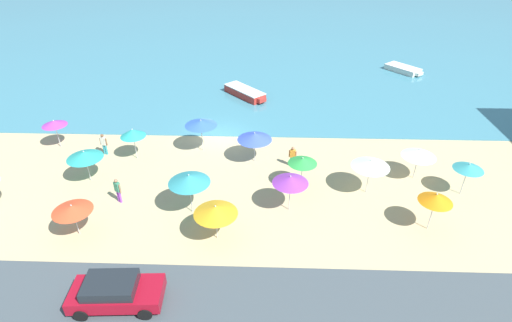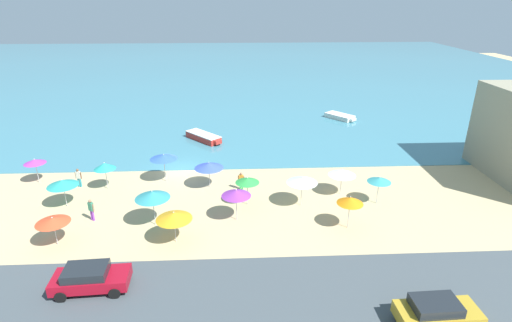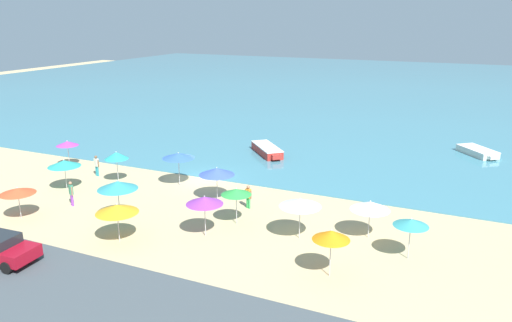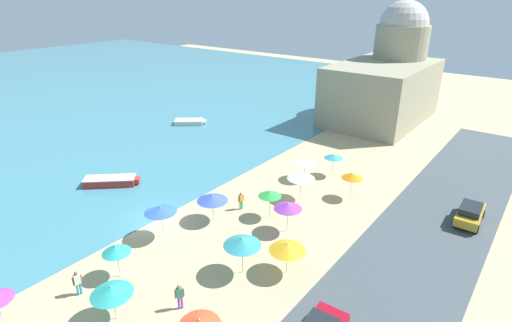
{
  "view_description": "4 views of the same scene",
  "coord_description": "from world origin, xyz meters",
  "px_view_note": "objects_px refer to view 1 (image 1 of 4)",
  "views": [
    {
      "loc": [
        3.91,
        -28.4,
        15.37
      ],
      "look_at": [
        3.12,
        -4.97,
        0.81
      ],
      "focal_mm": 28.0,
      "sensor_mm": 36.0,
      "label": 1
    },
    {
      "loc": [
        5.47,
        -34.74,
        15.25
      ],
      "look_at": [
        6.99,
        -3.06,
        2.09
      ],
      "focal_mm": 28.0,
      "sensor_mm": 36.0,
      "label": 2
    },
    {
      "loc": [
        19.0,
        -32.13,
        12.35
      ],
      "look_at": [
        4.45,
        -0.36,
        2.06
      ],
      "focal_mm": 35.0,
      "sensor_mm": 36.0,
      "label": 3
    },
    {
      "loc": [
        -16.79,
        -23.22,
        17.06
      ],
      "look_at": [
        11.46,
        -1.41,
        1.7
      ],
      "focal_mm": 28.0,
      "sensor_mm": 36.0,
      "label": 4
    }
  ],
  "objects_px": {
    "bather_0": "(118,189)",
    "skiff_offshore": "(403,69)",
    "beach_umbrella_1": "(133,133)",
    "beach_umbrella_5": "(419,153)",
    "beach_umbrella_10": "(201,123)",
    "beach_umbrella_3": "(54,123)",
    "beach_umbrella_6": "(371,164)",
    "beach_umbrella_4": "(216,210)",
    "beach_umbrella_2": "(189,179)",
    "beach_umbrella_7": "(255,136)",
    "beach_umbrella_13": "(290,180)",
    "parked_car_1": "(115,292)",
    "beach_umbrella_11": "(303,161)",
    "beach_umbrella_9": "(436,198)",
    "bather_2": "(293,156)",
    "skiff_nearshore": "(245,93)",
    "beach_umbrella_0": "(469,167)",
    "bather_1": "(104,143)",
    "beach_umbrella_15": "(72,208)",
    "beach_umbrella_14": "(84,155)"
  },
  "relations": [
    {
      "from": "beach_umbrella_10",
      "to": "skiff_offshore",
      "type": "xyz_separation_m",
      "value": [
        20.18,
        18.34,
        -1.95
      ]
    },
    {
      "from": "skiff_offshore",
      "to": "beach_umbrella_1",
      "type": "bearing_deg",
      "value": -141.65
    },
    {
      "from": "beach_umbrella_10",
      "to": "skiff_nearshore",
      "type": "height_order",
      "value": "beach_umbrella_10"
    },
    {
      "from": "beach_umbrella_1",
      "to": "beach_umbrella_5",
      "type": "xyz_separation_m",
      "value": [
        19.61,
        -1.89,
        -0.15
      ]
    },
    {
      "from": "beach_umbrella_4",
      "to": "bather_2",
      "type": "relative_size",
      "value": 1.51
    },
    {
      "from": "beach_umbrella_14",
      "to": "skiff_offshore",
      "type": "distance_m",
      "value": 35.4
    },
    {
      "from": "beach_umbrella_7",
      "to": "beach_umbrella_13",
      "type": "bearing_deg",
      "value": -67.61
    },
    {
      "from": "beach_umbrella_6",
      "to": "beach_umbrella_7",
      "type": "bearing_deg",
      "value": 153.88
    },
    {
      "from": "beach_umbrella_10",
      "to": "beach_umbrella_11",
      "type": "bearing_deg",
      "value": -33.13
    },
    {
      "from": "bather_2",
      "to": "beach_umbrella_10",
      "type": "bearing_deg",
      "value": 162.99
    },
    {
      "from": "beach_umbrella_1",
      "to": "bather_0",
      "type": "distance_m",
      "value": 5.37
    },
    {
      "from": "beach_umbrella_4",
      "to": "beach_umbrella_3",
      "type": "bearing_deg",
      "value": 143.62
    },
    {
      "from": "beach_umbrella_1",
      "to": "beach_umbrella_2",
      "type": "xyz_separation_m",
      "value": [
        5.13,
        -6.04,
        0.28
      ]
    },
    {
      "from": "beach_umbrella_0",
      "to": "beach_umbrella_3",
      "type": "height_order",
      "value": "beach_umbrella_0"
    },
    {
      "from": "beach_umbrella_9",
      "to": "beach_umbrella_10",
      "type": "xyz_separation_m",
      "value": [
        -14.18,
        8.45,
        0.12
      ]
    },
    {
      "from": "beach_umbrella_2",
      "to": "skiff_nearshore",
      "type": "bearing_deg",
      "value": 83.07
    },
    {
      "from": "bather_0",
      "to": "skiff_offshore",
      "type": "distance_m",
      "value": 34.89
    },
    {
      "from": "beach_umbrella_0",
      "to": "beach_umbrella_5",
      "type": "distance_m",
      "value": 3.04
    },
    {
      "from": "skiff_nearshore",
      "to": "beach_umbrella_2",
      "type": "bearing_deg",
      "value": -96.93
    },
    {
      "from": "beach_umbrella_6",
      "to": "skiff_offshore",
      "type": "height_order",
      "value": "beach_umbrella_6"
    },
    {
      "from": "beach_umbrella_7",
      "to": "beach_umbrella_2",
      "type": "bearing_deg",
      "value": -120.75
    },
    {
      "from": "beach_umbrella_4",
      "to": "beach_umbrella_11",
      "type": "bearing_deg",
      "value": 45.11
    },
    {
      "from": "bather_1",
      "to": "skiff_nearshore",
      "type": "xyz_separation_m",
      "value": [
        9.81,
        11.38,
        -0.5
      ]
    },
    {
      "from": "beach_umbrella_9",
      "to": "bather_2",
      "type": "xyz_separation_m",
      "value": [
        -7.47,
        6.4,
        -1.3
      ]
    },
    {
      "from": "beach_umbrella_3",
      "to": "beach_umbrella_6",
      "type": "xyz_separation_m",
      "value": [
        22.47,
        -5.2,
        0.16
      ]
    },
    {
      "from": "beach_umbrella_10",
      "to": "bather_0",
      "type": "distance_m",
      "value": 7.93
    },
    {
      "from": "beach_umbrella_2",
      "to": "parked_car_1",
      "type": "distance_m",
      "value": 7.37
    },
    {
      "from": "beach_umbrella_2",
      "to": "skiff_offshore",
      "type": "xyz_separation_m",
      "value": [
        19.74,
        25.71,
        -2.03
      ]
    },
    {
      "from": "beach_umbrella_6",
      "to": "bather_2",
      "type": "relative_size",
      "value": 1.55
    },
    {
      "from": "bather_2",
      "to": "skiff_offshore",
      "type": "height_order",
      "value": "bather_2"
    },
    {
      "from": "beach_umbrella_6",
      "to": "parked_car_1",
      "type": "height_order",
      "value": "beach_umbrella_6"
    },
    {
      "from": "beach_umbrella_15",
      "to": "beach_umbrella_10",
      "type": "bearing_deg",
      "value": 59.73
    },
    {
      "from": "beach_umbrella_3",
      "to": "parked_car_1",
      "type": "xyz_separation_m",
      "value": [
        9.28,
        -14.4,
        -1.18
      ]
    },
    {
      "from": "bather_0",
      "to": "parked_car_1",
      "type": "relative_size",
      "value": 0.4
    },
    {
      "from": "beach_umbrella_9",
      "to": "beach_umbrella_11",
      "type": "distance_m",
      "value": 7.96
    },
    {
      "from": "beach_umbrella_4",
      "to": "beach_umbrella_5",
      "type": "distance_m",
      "value": 14.23
    },
    {
      "from": "bather_0",
      "to": "beach_umbrella_2",
      "type": "bearing_deg",
      "value": -9.81
    },
    {
      "from": "beach_umbrella_4",
      "to": "parked_car_1",
      "type": "relative_size",
      "value": 0.57
    },
    {
      "from": "beach_umbrella_1",
      "to": "parked_car_1",
      "type": "distance_m",
      "value": 13.24
    },
    {
      "from": "beach_umbrella_11",
      "to": "beach_umbrella_13",
      "type": "height_order",
      "value": "beach_umbrella_13"
    },
    {
      "from": "beach_umbrella_9",
      "to": "bather_2",
      "type": "bearing_deg",
      "value": 139.4
    },
    {
      "from": "beach_umbrella_7",
      "to": "bather_2",
      "type": "relative_size",
      "value": 1.55
    },
    {
      "from": "beach_umbrella_4",
      "to": "beach_umbrella_10",
      "type": "distance_m",
      "value": 9.89
    },
    {
      "from": "beach_umbrella_1",
      "to": "bather_1",
      "type": "height_order",
      "value": "beach_umbrella_1"
    },
    {
      "from": "parked_car_1",
      "to": "skiff_offshore",
      "type": "height_order",
      "value": "parked_car_1"
    },
    {
      "from": "beach_umbrella_4",
      "to": "beach_umbrella_6",
      "type": "distance_m",
      "value": 10.24
    },
    {
      "from": "beach_umbrella_7",
      "to": "beach_umbrella_10",
      "type": "relative_size",
      "value": 0.96
    },
    {
      "from": "skiff_offshore",
      "to": "parked_car_1",
      "type": "bearing_deg",
      "value": -124.08
    },
    {
      "from": "bather_2",
      "to": "beach_umbrella_3",
      "type": "bearing_deg",
      "value": 172.81
    },
    {
      "from": "beach_umbrella_2",
      "to": "beach_umbrella_4",
      "type": "distance_m",
      "value": 2.91
    }
  ]
}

